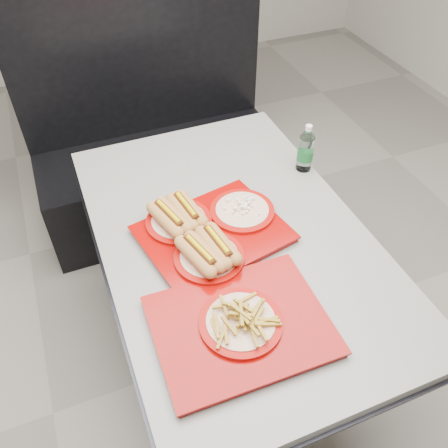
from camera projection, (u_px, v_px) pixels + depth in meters
name	position (u px, v px, depth m)	size (l,w,h in m)	color
ground	(231.00, 349.00, 2.17)	(6.00, 6.00, 0.00)	gray
diner_table	(233.00, 266.00, 1.77)	(0.92, 1.42, 0.75)	black
booth_bench	(156.00, 148.00, 2.62)	(1.30, 0.57, 1.35)	black
tray_near	(208.00, 231.00, 1.61)	(0.54, 0.46, 0.10)	#8B0603
tray_far	(241.00, 323.00, 1.36)	(0.51, 0.40, 0.10)	#8B0603
water_bottle	(306.00, 151.00, 1.86)	(0.06, 0.06, 0.20)	silver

